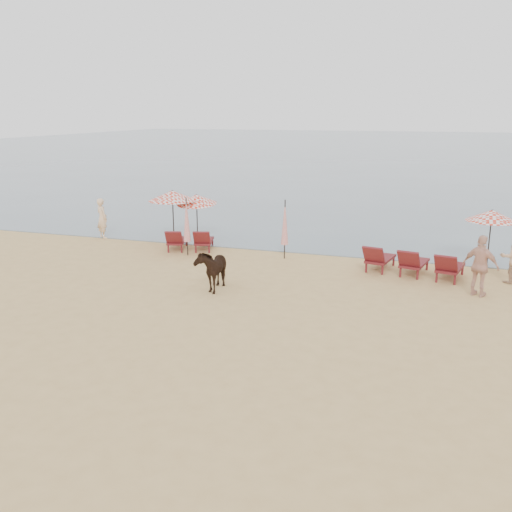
{
  "coord_description": "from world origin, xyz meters",
  "views": [
    {
      "loc": [
        5.35,
        -11.34,
        5.5
      ],
      "look_at": [
        0.0,
        5.0,
        1.1
      ],
      "focal_mm": 40.0,
      "sensor_mm": 36.0,
      "label": 1
    }
  ],
  "objects_px": {
    "lounger_cluster_left": "(190,240)",
    "umbrella_open_right": "(492,216)",
    "lounger_cluster_right": "(413,262)",
    "beachgoer_left": "(102,218)",
    "umbrella_closed_right": "(285,223)",
    "umbrella_open_left_b": "(197,199)",
    "umbrella_open_left_a": "(172,196)",
    "umbrella_closed_left": "(187,220)",
    "cow": "(212,268)",
    "beachgoer_right_b": "(481,266)"
  },
  "relations": [
    {
      "from": "umbrella_closed_right",
      "to": "beachgoer_right_b",
      "type": "bearing_deg",
      "value": -20.44
    },
    {
      "from": "umbrella_closed_right",
      "to": "beachgoer_right_b",
      "type": "height_order",
      "value": "umbrella_closed_right"
    },
    {
      "from": "lounger_cluster_left",
      "to": "umbrella_open_right",
      "type": "xyz_separation_m",
      "value": [
        11.24,
        0.85,
        1.49
      ]
    },
    {
      "from": "lounger_cluster_right",
      "to": "umbrella_open_left_a",
      "type": "distance_m",
      "value": 10.22
    },
    {
      "from": "umbrella_closed_left",
      "to": "beachgoer_left",
      "type": "distance_m",
      "value": 5.15
    },
    {
      "from": "lounger_cluster_left",
      "to": "umbrella_open_right",
      "type": "relative_size",
      "value": 1.01
    },
    {
      "from": "umbrella_open_left_b",
      "to": "umbrella_closed_left",
      "type": "distance_m",
      "value": 2.31
    },
    {
      "from": "umbrella_closed_right",
      "to": "umbrella_closed_left",
      "type": "bearing_deg",
      "value": -169.57
    },
    {
      "from": "beachgoer_left",
      "to": "umbrella_closed_left",
      "type": "bearing_deg",
      "value": -167.53
    },
    {
      "from": "lounger_cluster_left",
      "to": "umbrella_open_left_a",
      "type": "relative_size",
      "value": 0.94
    },
    {
      "from": "umbrella_open_right",
      "to": "cow",
      "type": "bearing_deg",
      "value": -127.02
    },
    {
      "from": "beachgoer_left",
      "to": "beachgoer_right_b",
      "type": "height_order",
      "value": "beachgoer_right_b"
    },
    {
      "from": "umbrella_closed_left",
      "to": "cow",
      "type": "relative_size",
      "value": 1.43
    },
    {
      "from": "umbrella_open_left_b",
      "to": "umbrella_open_right",
      "type": "distance_m",
      "value": 11.57
    },
    {
      "from": "lounger_cluster_right",
      "to": "beachgoer_left",
      "type": "height_order",
      "value": "beachgoer_left"
    },
    {
      "from": "lounger_cluster_left",
      "to": "umbrella_open_right",
      "type": "height_order",
      "value": "umbrella_open_right"
    },
    {
      "from": "lounger_cluster_right",
      "to": "umbrella_open_left_b",
      "type": "height_order",
      "value": "umbrella_open_left_b"
    },
    {
      "from": "umbrella_closed_left",
      "to": "umbrella_open_left_b",
      "type": "bearing_deg",
      "value": 103.93
    },
    {
      "from": "beachgoer_right_b",
      "to": "beachgoer_left",
      "type": "bearing_deg",
      "value": 12.9
    },
    {
      "from": "lounger_cluster_left",
      "to": "beachgoer_left",
      "type": "distance_m",
      "value": 4.74
    },
    {
      "from": "lounger_cluster_right",
      "to": "umbrella_open_left_b",
      "type": "bearing_deg",
      "value": 176.45
    },
    {
      "from": "umbrella_open_right",
      "to": "beachgoer_left",
      "type": "height_order",
      "value": "umbrella_open_right"
    },
    {
      "from": "lounger_cluster_left",
      "to": "umbrella_closed_right",
      "type": "bearing_deg",
      "value": -16.64
    },
    {
      "from": "lounger_cluster_left",
      "to": "umbrella_closed_left",
      "type": "relative_size",
      "value": 0.94
    },
    {
      "from": "umbrella_open_right",
      "to": "beachgoer_left",
      "type": "xyz_separation_m",
      "value": [
        -15.87,
        0.07,
        -1.03
      ]
    },
    {
      "from": "umbrella_closed_left",
      "to": "beachgoer_right_b",
      "type": "distance_m",
      "value": 10.74
    },
    {
      "from": "umbrella_open_right",
      "to": "beachgoer_right_b",
      "type": "xyz_separation_m",
      "value": [
        -0.44,
        -3.43,
        -0.98
      ]
    },
    {
      "from": "umbrella_open_left_b",
      "to": "beachgoer_right_b",
      "type": "bearing_deg",
      "value": -43.73
    },
    {
      "from": "umbrella_closed_left",
      "to": "umbrella_closed_right",
      "type": "xyz_separation_m",
      "value": [
        3.74,
        0.69,
        -0.01
      ]
    },
    {
      "from": "umbrella_open_left_a",
      "to": "umbrella_closed_left",
      "type": "height_order",
      "value": "umbrella_closed_left"
    },
    {
      "from": "lounger_cluster_left",
      "to": "umbrella_open_left_b",
      "type": "relative_size",
      "value": 1.0
    },
    {
      "from": "lounger_cluster_left",
      "to": "umbrella_closed_right",
      "type": "xyz_separation_m",
      "value": [
        3.96,
        -0.04,
        0.96
      ]
    },
    {
      "from": "umbrella_closed_right",
      "to": "beachgoer_left",
      "type": "height_order",
      "value": "umbrella_closed_right"
    },
    {
      "from": "umbrella_open_right",
      "to": "umbrella_closed_right",
      "type": "height_order",
      "value": "umbrella_closed_right"
    },
    {
      "from": "cow",
      "to": "beachgoer_right_b",
      "type": "bearing_deg",
      "value": 7.39
    },
    {
      "from": "cow",
      "to": "lounger_cluster_left",
      "type": "bearing_deg",
      "value": 116.4
    },
    {
      "from": "lounger_cluster_left",
      "to": "umbrella_open_left_a",
      "type": "distance_m",
      "value": 2.21
    },
    {
      "from": "umbrella_closed_left",
      "to": "cow",
      "type": "bearing_deg",
      "value": -55.34
    },
    {
      "from": "umbrella_open_right",
      "to": "beachgoer_right_b",
      "type": "distance_m",
      "value": 3.6
    },
    {
      "from": "lounger_cluster_right",
      "to": "umbrella_closed_right",
      "type": "relative_size",
      "value": 1.5
    },
    {
      "from": "lounger_cluster_left",
      "to": "umbrella_open_left_a",
      "type": "height_order",
      "value": "umbrella_open_left_a"
    },
    {
      "from": "umbrella_closed_left",
      "to": "lounger_cluster_right",
      "type": "bearing_deg",
      "value": -1.25
    },
    {
      "from": "umbrella_open_left_a",
      "to": "umbrella_open_right",
      "type": "distance_m",
      "value": 12.42
    },
    {
      "from": "umbrella_open_right",
      "to": "cow",
      "type": "relative_size",
      "value": 1.33
    },
    {
      "from": "umbrella_open_left_b",
      "to": "umbrella_open_right",
      "type": "relative_size",
      "value": 1.01
    },
    {
      "from": "umbrella_open_left_a",
      "to": "umbrella_closed_right",
      "type": "height_order",
      "value": "umbrella_open_left_a"
    },
    {
      "from": "beachgoer_left",
      "to": "umbrella_open_left_a",
      "type": "bearing_deg",
      "value": -148.33
    },
    {
      "from": "lounger_cluster_right",
      "to": "umbrella_open_left_a",
      "type": "bearing_deg",
      "value": -179.41
    },
    {
      "from": "lounger_cluster_right",
      "to": "umbrella_open_right",
      "type": "relative_size",
      "value": 1.6
    },
    {
      "from": "umbrella_closed_left",
      "to": "umbrella_open_right",
      "type": "bearing_deg",
      "value": 8.14
    }
  ]
}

